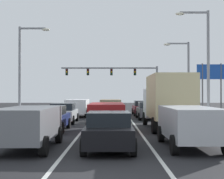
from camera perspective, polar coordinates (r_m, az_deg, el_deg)
The scene contains 22 objects.
ground_plane at distance 24.42m, azimuth -0.36°, elevation -5.95°, with size 120.00×120.00×0.00m, color black.
lane_stripe_between_right_lane_and_center_lane at distance 28.60m, azimuth 3.09°, elevation -5.17°, with size 0.14×45.71×0.01m, color silver.
lane_stripe_between_center_lane_and_left_lane at distance 28.61m, azimuth -3.76°, elevation -5.17°, with size 0.14×45.71×0.01m, color silver.
snow_bank_right_shoulder at distance 29.35m, azimuth 13.50°, elevation -4.18°, with size 1.65×45.71×0.89m, color white.
snow_bank_left_shoulder at distance 29.41m, azimuth -14.15°, elevation -4.55°, with size 1.75×45.71×0.50m, color white.
suv_silver_right_lane_nearest at distance 14.50m, azimuth 12.72°, elevation -5.49°, with size 2.16×4.90×1.67m.
box_truck_right_lane_second at distance 21.72m, azimuth 9.07°, elevation -1.57°, with size 2.53×7.20×3.36m.
sedan_charcoal_right_lane_third at distance 30.13m, azimuth 5.89°, elevation -3.50°, with size 2.00×4.50×1.51m.
sedan_maroon_right_lane_fourth at distance 35.63m, azimuth 4.91°, elevation -3.07°, with size 2.00×4.50×1.51m.
sedan_black_center_lane_nearest at distance 13.70m, azimuth -0.71°, elevation -6.84°, with size 2.00×4.50×1.51m.
suv_red_center_lane_second at distance 19.75m, azimuth -1.05°, elevation -4.23°, with size 2.16×4.90×1.67m.
sedan_green_center_lane_third at distance 26.21m, azimuth -0.35°, elevation -3.92°, with size 2.00×4.50×1.51m.
suv_tan_center_lane_fourth at distance 33.24m, azimuth -0.42°, elevation -2.81°, with size 2.16×4.90×1.67m.
suv_gray_left_lane_nearest at distance 14.23m, azimuth -13.94°, elevation -5.57°, with size 2.16×4.90×1.67m.
sedan_navy_left_lane_second at distance 20.76m, azimuth -10.43°, elevation -4.74°, with size 2.00×4.50×1.51m.
sedan_silver_left_lane_third at distance 26.41m, azimuth -8.30°, elevation -3.89°, with size 2.00×4.50×1.51m.
suv_white_left_lane_fourth at distance 33.36m, azimuth -5.93°, elevation -2.79°, with size 2.16×4.90×1.67m.
traffic_light_gantry at distance 49.32m, azimuth 1.26°, elevation 2.37°, with size 14.00×0.47×6.20m.
street_lamp_right_near at distance 27.50m, azimuth 14.91°, elevation 5.44°, with size 2.66×0.36×8.69m.
street_lamp_right_mid at distance 35.56m, azimuth 11.88°, elevation 3.03°, with size 2.66×0.36×7.51m.
street_lamp_left_mid at distance 29.85m, azimuth -14.65°, elevation 4.17°, with size 2.66×0.36×7.92m.
roadside_sign_right at distance 38.31m, azimuth 16.14°, elevation 1.99°, with size 3.20×0.16×5.50m.
Camera 1 is at (0.08, -7.70, 2.22)m, focal length 54.73 mm.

